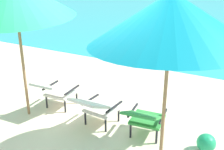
# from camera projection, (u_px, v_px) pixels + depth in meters

# --- Properties ---
(ground_plane) EXTENTS (40.00, 40.00, 0.00)m
(ground_plane) POSITION_uv_depth(u_px,v_px,m) (167.00, 61.00, 8.44)
(ground_plane) COLOR beige
(ocean_band) EXTENTS (40.00, 18.00, 0.01)m
(ocean_band) POSITION_uv_depth(u_px,v_px,m) (216.00, 17.00, 15.22)
(ocean_band) COLOR #28B2B7
(ocean_band) RESTS_ON ground_plane
(lounge_chair_left) EXTENTS (0.58, 0.90, 0.68)m
(lounge_chair_left) POSITION_uv_depth(u_px,v_px,m) (56.00, 91.00, 5.54)
(lounge_chair_left) COLOR silver
(lounge_chair_left) RESTS_ON ground_plane
(lounge_chair_center) EXTENTS (0.60, 0.91, 0.68)m
(lounge_chair_center) POSITION_uv_depth(u_px,v_px,m) (96.00, 107.00, 4.93)
(lounge_chair_center) COLOR silver
(lounge_chair_center) RESTS_ON ground_plane
(lounge_chair_right) EXTENTS (0.62, 0.92, 0.68)m
(lounge_chair_right) POSITION_uv_depth(u_px,v_px,m) (145.00, 118.00, 4.58)
(lounge_chair_right) COLOR #338E3D
(lounge_chair_right) RESTS_ON ground_plane
(beach_umbrella_right) EXTENTS (2.95, 2.95, 2.46)m
(beach_umbrella_right) POSITION_uv_depth(u_px,v_px,m) (171.00, 19.00, 3.51)
(beach_umbrella_right) COLOR olive
(beach_umbrella_right) RESTS_ON ground_plane
(beach_ball) EXTENTS (0.29, 0.29, 0.29)m
(beach_ball) POSITION_uv_depth(u_px,v_px,m) (206.00, 143.00, 4.38)
(beach_ball) COLOR #1E9E60
(beach_ball) RESTS_ON ground_plane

